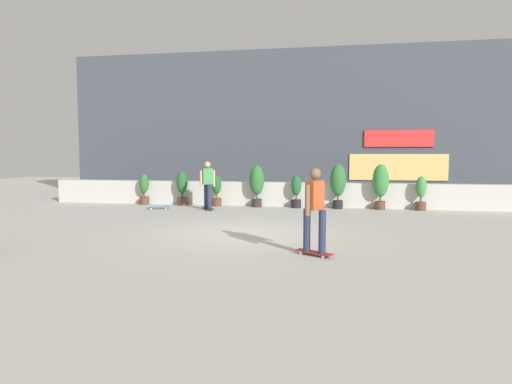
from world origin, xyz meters
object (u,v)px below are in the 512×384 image
Objects in this scene: potted_plant_1 at (182,186)px; potted_plant_5 at (338,182)px; potted_plant_3 at (257,183)px; potted_plant_0 at (144,188)px; skateboard_near_camera at (158,207)px; potted_plant_7 at (421,193)px; skater_foreground at (208,183)px; skater_far_right at (315,207)px; potted_plant_6 at (381,183)px; potted_plant_2 at (217,190)px; potted_plant_4 at (296,190)px.

potted_plant_1 is 0.82× the size of potted_plant_5.
potted_plant_0 is at bearing 180.00° from potted_plant_3.
potted_plant_1 is 1.49m from skateboard_near_camera.
potted_plant_7 reaches higher than skateboard_near_camera.
potted_plant_0 is 3.15m from skater_foreground.
skater_far_right is (-0.39, -7.75, -0.00)m from potted_plant_5.
potted_plant_7 is 0.70× the size of skater_far_right.
potted_plant_0 is 10.44m from skater_far_right.
potted_plant_3 is 4.42m from potted_plant_6.
skater_foreground is at bearing -22.13° from potted_plant_0.
potted_plant_6 is 6.07m from skater_foreground.
potted_plant_2 is 4.49m from potted_plant_5.
skater_foreground reaches higher than potted_plant_0.
skater_far_right is at bearing -47.79° from skateboard_near_camera.
potted_plant_1 reaches higher than potted_plant_2.
potted_plant_5 is at bearing -0.00° from potted_plant_3.
potted_plant_7 is (8.67, 0.00, -0.10)m from potted_plant_1.
potted_plant_5 reaches higher than skateboard_near_camera.
potted_plant_0 is 8.86m from potted_plant_6.
potted_plant_4 is 1.01× the size of potted_plant_7.
skater_far_right is at bearing -103.52° from potted_plant_6.
potted_plant_0 is 5.89m from potted_plant_4.
potted_plant_3 is 1.94m from skater_foreground.
potted_plant_6 is (7.31, 0.00, 0.21)m from potted_plant_1.
potted_plant_6 is (4.42, 0.00, 0.03)m from potted_plant_3.
potted_plant_5 is 0.95× the size of skater_far_right.
skater_foreground is 2.10× the size of skateboard_near_camera.
potted_plant_0 is 0.74× the size of potted_plant_5.
skater_far_right reaches higher than skateboard_near_camera.
potted_plant_5 is 6.47m from skateboard_near_camera.
potted_plant_3 is (4.43, 0.00, 0.28)m from potted_plant_0.
potted_plant_1 is at bearing 125.10° from skater_far_right.
skater_foreground is at bearing -170.84° from potted_plant_7.
potted_plant_5 is at bearing -180.00° from potted_plant_6.
potted_plant_5 is at bearing -0.00° from potted_plant_4.
potted_plant_2 is 1.45× the size of skateboard_near_camera.
potted_plant_6 reaches higher than potted_plant_1.
skateboard_near_camera is (1.10, -1.25, -0.56)m from potted_plant_0.
potted_plant_6 is 7.91m from skateboard_near_camera.
potted_plant_6 is at bearing 11.20° from skater_foreground.
potted_plant_2 is at bearing 180.00° from potted_plant_5.
potted_plant_1 is at bearing 70.44° from skateboard_near_camera.
potted_plant_0 is 1.02× the size of potted_plant_2.
skateboard_near_camera is (-0.45, -1.25, -0.67)m from potted_plant_1.
potted_plant_4 is (4.35, 0.00, -0.09)m from potted_plant_1.
potted_plant_1 is 0.77× the size of skater_far_right.
skateboard_near_camera is at bearing -165.34° from potted_plant_4.
potted_plant_2 is at bearing 89.97° from skater_foreground.
potted_plant_4 is 0.75× the size of potted_plant_6.
potted_plant_1 is 0.82× the size of potted_plant_6.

